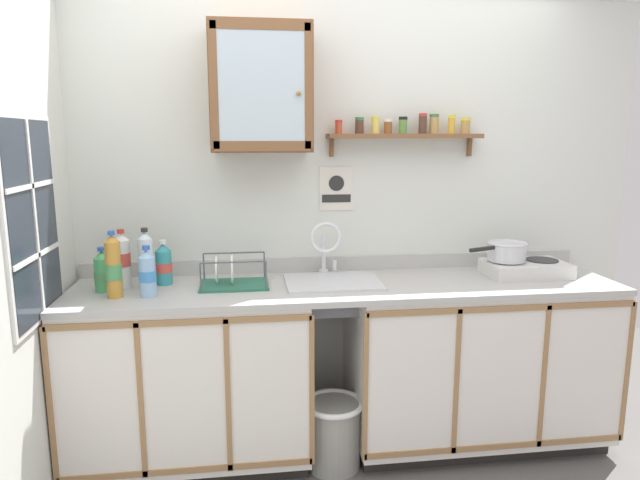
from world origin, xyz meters
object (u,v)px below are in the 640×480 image
Objects in this scene: bottle_soda_green_1 at (103,272)px; bottle_water_blue_3 at (147,273)px; hot_plate_stove at (526,268)px; bottle_juice_amber_0 at (113,267)px; saucepan at (507,251)px; bottle_detergent_teal_4 at (164,265)px; bottle_water_clear_2 at (146,261)px; sink at (332,286)px; bottle_opaque_white_5 at (122,260)px; trash_bin at (333,432)px; dish_rack at (232,280)px; wall_cabinet at (261,89)px; warning_sign at (336,189)px.

bottle_soda_green_1 is 0.26m from bottle_water_blue_3.
hot_plate_stove is 2.14m from bottle_juice_amber_0.
bottle_soda_green_1 is at bearing -178.89° from saucepan.
bottle_detergent_teal_4 is at bearing 178.24° from saucepan.
bottle_detergent_teal_4 is at bearing 46.98° from bottle_water_clear_2.
sink is at bearing 0.26° from bottle_water_clear_2.
bottle_opaque_white_5 is at bearing 36.84° from bottle_soda_green_1.
bottle_detergent_teal_4 is 1.22m from trash_bin.
bottle_juice_amber_0 is 0.57m from dish_rack.
bottle_juice_amber_0 is at bearing -175.52° from saucepan.
dish_rack reaches higher than hot_plate_stove.
bottle_soda_green_1 is 0.21m from bottle_water_clear_2.
bottle_juice_amber_0 is (-2.02, -0.16, 0.01)m from saucepan.
dish_rack is 0.94m from trash_bin.
bottle_water_blue_3 is 0.72× the size of dish_rack.
bottle_soda_green_1 is 0.29m from bottle_detergent_teal_4.
saucepan is 2.02m from bottle_opaque_white_5.
wall_cabinet is at bearing 38.51° from dish_rack.
sink is at bearing -178.94° from saucepan.
hot_plate_stove is at bearing 0.08° from bottle_water_clear_2.
wall_cabinet is (-1.42, 0.12, 0.95)m from hot_plate_stove.
hot_plate_stove is 0.69× the size of wall_cabinet.
bottle_water_clear_2 is at bearing -179.74° from sink.
saucepan is at bearing 4.88° from bottle_water_blue_3.
bottle_juice_amber_0 is 0.19m from bottle_water_clear_2.
sink reaches higher than bottle_detergent_teal_4.
bottle_soda_green_1 is 0.11m from bottle_opaque_white_5.
bottle_detergent_teal_4 is 1.02m from wall_cabinet.
bottle_detergent_teal_4 is at bearing 162.53° from trash_bin.
sink is 1.07m from wall_cabinet.
bottle_detergent_teal_4 is 0.36m from dish_rack.
bottle_detergent_teal_4 is 0.68× the size of dish_rack.
hot_plate_stove is at bearing 9.88° from trash_bin.
bottle_juice_amber_0 is at bearing -160.38° from warning_sign.
warning_sign is (1.12, 0.40, 0.32)m from bottle_juice_amber_0.
hot_plate_stove is at bearing -1.08° from bottle_opaque_white_5.
bottle_water_blue_3 reaches higher than hot_plate_stove.
bottle_juice_amber_0 reaches higher than hot_plate_stove.
saucepan is at bearing 1.10° from dish_rack.
dish_rack is 0.96× the size of trash_bin.
bottle_detergent_teal_4 is (0.05, 0.22, -0.01)m from bottle_water_blue_3.
bottle_juice_amber_0 reaches higher than bottle_soda_green_1.
bottle_soda_green_1 is 0.35× the size of wall_cabinet.
wall_cabinet is (0.79, 0.15, 0.89)m from bottle_soda_green_1.
bottle_opaque_white_5 is (-1.06, 0.04, 0.16)m from sink.
sink is at bearing 7.58° from bottle_juice_amber_0.
trash_bin is at bearing -95.45° from sink.
sink is 1.99× the size of bottle_water_blue_3.
hot_plate_stove is at bearing -2.23° from bottle_detergent_teal_4.
bottle_detergent_teal_4 is 0.65× the size of trash_bin.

